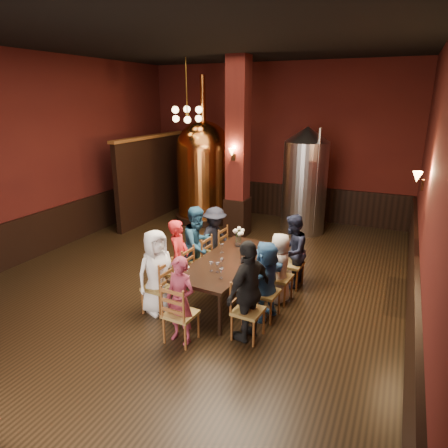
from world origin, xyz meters
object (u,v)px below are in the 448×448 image
at_px(person_2, 198,245).
at_px(copper_kettle, 204,170).
at_px(dining_table, 229,263).
at_px(person_0, 157,272).
at_px(steel_vessel, 305,181).
at_px(person_1, 179,258).
at_px(rose_vase, 238,234).

xyz_separation_m(person_2, copper_kettle, (-1.83, 3.85, 0.72)).
relative_size(dining_table, person_2, 1.59).
xyz_separation_m(dining_table, person_0, (-0.91, -0.94, 0.05)).
xyz_separation_m(person_0, steel_vessel, (1.22, 5.28, 0.68)).
height_order(dining_table, person_2, person_2).
bearing_deg(person_2, person_0, -169.63).
distance_m(person_1, rose_vase, 1.28).
bearing_deg(person_2, dining_table, -100.85).
xyz_separation_m(person_2, rose_vase, (0.72, 0.32, 0.23)).
bearing_deg(person_0, rose_vase, -0.68).
relative_size(person_0, rose_vase, 3.79).
bearing_deg(person_0, steel_vessel, 12.36).
height_order(person_2, steel_vessel, steel_vessel).
height_order(person_0, steel_vessel, steel_vessel).
distance_m(person_2, rose_vase, 0.82).
relative_size(dining_table, person_0, 1.68).
bearing_deg(person_1, person_2, -17.25).
bearing_deg(rose_vase, person_0, -116.06).
distance_m(person_0, person_2, 1.33).
bearing_deg(copper_kettle, person_2, -64.64).
distance_m(person_1, person_2, 0.66).
distance_m(person_0, rose_vase, 1.86).
height_order(person_1, rose_vase, person_1).
xyz_separation_m(person_0, person_2, (0.09, 1.33, 0.04)).
relative_size(person_0, steel_vessel, 0.52).
height_order(person_1, person_2, person_2).
bearing_deg(rose_vase, person_2, -155.76).
relative_size(person_0, person_2, 0.95).
xyz_separation_m(dining_table, copper_kettle, (-2.65, 4.24, 0.81)).
height_order(copper_kettle, rose_vase, copper_kettle).
distance_m(person_2, steel_vessel, 4.16).
bearing_deg(person_2, steel_vessel, -1.93).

